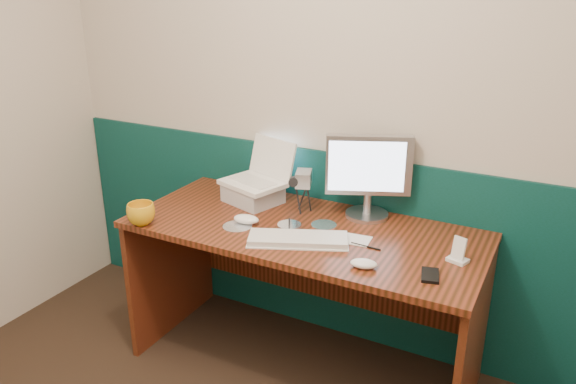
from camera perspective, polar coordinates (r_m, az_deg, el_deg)
The scene contains 19 objects.
back_wall at distance 2.64m, azimuth 8.00°, elevation 8.79°, with size 3.50×0.04×2.50m, color beige.
wainscot at distance 2.88m, azimuth 7.17°, elevation -6.01°, with size 3.48×0.02×1.00m, color #07342A.
desk at distance 2.70m, azimuth 1.51°, elevation -10.87°, with size 1.60×0.70×0.75m, color #331909.
laptop_riser at distance 2.79m, azimuth -3.59°, elevation -0.17°, with size 0.25×0.21×0.09m, color #B8BBC3.
laptop at distance 2.74m, azimuth -3.67°, elevation 3.04°, with size 0.29×0.22×0.24m, color white, non-canonical shape.
monitor at distance 2.59m, azimuth 8.21°, elevation 1.50°, with size 0.39×0.11×0.39m, color #B1B1B6, non-canonical shape.
keyboard at distance 2.37m, azimuth 1.01°, elevation -4.89°, with size 0.42×0.14×0.02m, color silver.
mouse_right at distance 2.19m, azimuth 7.70°, elevation -7.23°, with size 0.11×0.06×0.04m, color white.
mouse_left at distance 2.56m, azimuth -4.27°, elevation -2.77°, with size 0.12×0.07×0.04m, color white.
mug at distance 2.62m, azimuth -14.71°, elevation -2.17°, with size 0.13×0.13×0.10m, color gold.
camcorder at distance 2.65m, azimuth 1.59°, elevation -0.03°, with size 0.09×0.13×0.20m, color silver, non-canonical shape.
cd_spindle at distance 2.50m, azimuth 0.13°, elevation -3.52°, with size 0.11×0.11×0.02m, color #B0B6C1.
cd_loose_a at distance 2.54m, azimuth -5.16°, elevation -3.47°, with size 0.13×0.13×0.00m, color silver.
cd_loose_b at distance 2.55m, azimuth 3.66°, elevation -3.32°, with size 0.12×0.12×0.00m, color silver.
pen at distance 2.36m, azimuth 7.90°, elevation -5.48°, with size 0.01×0.01×0.13m, color black.
papers at distance 2.42m, azimuth 6.50°, elevation -4.78°, with size 0.16×0.11×0.00m, color silver.
dock at distance 2.32m, azimuth 16.84°, elevation -6.63°, with size 0.08×0.06×0.01m, color white.
music_player at distance 2.30m, azimuth 16.98°, elevation -5.47°, with size 0.05×0.01×0.09m, color white.
pda at distance 2.18m, azimuth 14.24°, elevation -8.21°, with size 0.06×0.11×0.01m, color black.
Camera 1 is at (0.87, -0.68, 1.79)m, focal length 35.00 mm.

